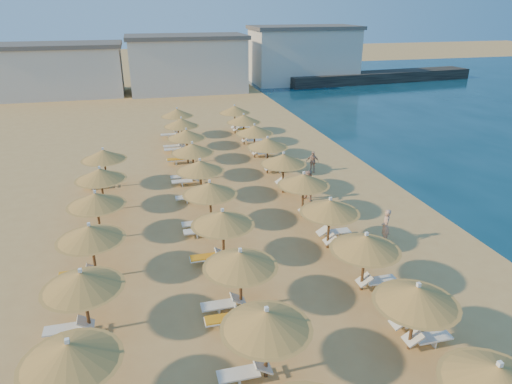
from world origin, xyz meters
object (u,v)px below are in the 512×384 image
object	(u,v)px
beachgoer_a	(386,226)
beachgoer_b	(308,186)
jetty	(380,77)
parasol_row_west	(210,189)
beachgoer_c	(313,162)
parasol_row_east	(304,180)

from	to	relation	value
beachgoer_a	beachgoer_b	distance (m)	6.16
jetty	parasol_row_west	size ratio (longest dim) A/B	0.76
beachgoer_a	beachgoer_c	distance (m)	10.61
parasol_row_east	parasol_row_west	xyz separation A→B (m)	(-5.17, 0.00, 0.00)
jetty	beachgoer_c	size ratio (longest dim) A/B	19.64
beachgoer_a	beachgoer_b	bearing A→B (deg)	-141.41
parasol_row_east	beachgoer_b	size ratio (longest dim) A/B	20.66
jetty	parasol_row_east	bearing A→B (deg)	-128.29
parasol_row_east	beachgoer_a	bearing A→B (deg)	-52.13
beachgoer_c	beachgoer_a	bearing A→B (deg)	-74.58
parasol_row_east	parasol_row_west	world-z (taller)	same
jetty	beachgoer_a	size ratio (longest dim) A/B	16.87
parasol_row_west	jetty	bearing A→B (deg)	52.04
beachgoer_a	parasol_row_east	bearing A→B (deg)	-121.51
parasol_row_west	beachgoer_b	distance (m)	6.68
parasol_row_east	beachgoer_b	world-z (taller)	parasol_row_east
parasol_row_west	beachgoer_b	world-z (taller)	parasol_row_west
beachgoer_b	beachgoer_c	world-z (taller)	beachgoer_b
beachgoer_b	parasol_row_west	bearing A→B (deg)	-98.47
jetty	beachgoer_a	distance (m)	52.00
parasol_row_west	beachgoer_b	bearing A→B (deg)	18.04
parasol_row_west	beachgoer_a	xyz separation A→B (m)	(8.15, -3.83, -1.30)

